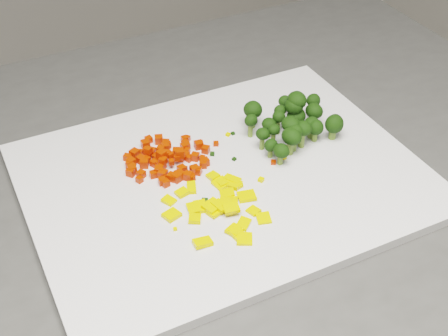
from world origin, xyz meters
TOP-DOWN VIEW (x-y plane):
  - cutting_board at (0.13, 0.51)m, footprint 0.55×0.47m
  - carrot_pile at (0.09, 0.58)m, footprint 0.11×0.11m
  - pepper_pile at (0.08, 0.47)m, footprint 0.12×0.12m
  - broccoli_pile at (0.25, 0.52)m, footprint 0.13×0.13m
  - carrot_cube_0 at (0.04, 0.58)m, footprint 0.01×0.01m
  - carrot_cube_1 at (0.05, 0.60)m, footprint 0.01×0.01m
  - carrot_cube_2 at (0.07, 0.59)m, footprint 0.01×0.01m
  - carrot_cube_3 at (0.06, 0.54)m, footprint 0.01×0.01m
  - carrot_cube_4 at (0.10, 0.63)m, footprint 0.01×0.01m
  - carrot_cube_5 at (0.12, 0.56)m, footprint 0.01×0.01m
  - carrot_cube_6 at (0.08, 0.55)m, footprint 0.01×0.01m
  - carrot_cube_7 at (0.07, 0.61)m, footprint 0.01×0.01m
  - carrot_cube_8 at (0.14, 0.56)m, footprint 0.01×0.01m
  - carrot_cube_9 at (0.11, 0.57)m, footprint 0.01×0.01m
  - carrot_cube_10 at (0.07, 0.60)m, footprint 0.01×0.01m
  - carrot_cube_11 at (0.09, 0.62)m, footprint 0.01×0.01m
  - carrot_cube_12 at (0.12, 0.58)m, footprint 0.01×0.01m
  - carrot_cube_13 at (0.11, 0.57)m, footprint 0.01×0.01m
  - carrot_cube_14 at (0.07, 0.55)m, footprint 0.01×0.01m
  - carrot_cube_15 at (0.08, 0.54)m, footprint 0.01×0.01m
  - carrot_cube_16 at (0.08, 0.57)m, footprint 0.01×0.01m
  - carrot_cube_17 at (0.11, 0.58)m, footprint 0.01×0.01m
  - carrot_cube_18 at (0.13, 0.58)m, footprint 0.01×0.01m
  - carrot_cube_19 at (0.11, 0.60)m, footprint 0.01×0.01m
  - carrot_cube_20 at (0.09, 0.54)m, footprint 0.01×0.01m
  - carrot_cube_21 at (0.11, 0.57)m, footprint 0.01×0.01m
  - carrot_cube_22 at (0.05, 0.60)m, footprint 0.01×0.01m
  - carrot_cube_23 at (0.14, 0.60)m, footprint 0.01×0.01m
  - carrot_cube_24 at (0.08, 0.59)m, footprint 0.01×0.01m
  - carrot_cube_25 at (0.14, 0.60)m, footprint 0.01×0.01m
  - carrot_cube_26 at (0.07, 0.59)m, footprint 0.01×0.01m
  - carrot_cube_27 at (0.11, 0.53)m, footprint 0.01×0.01m
  - carrot_cube_28 at (0.15, 0.58)m, footprint 0.01×0.01m
  - carrot_cube_29 at (0.10, 0.59)m, footprint 0.01×0.01m
  - carrot_cube_30 at (0.06, 0.55)m, footprint 0.01×0.01m
  - carrot_cube_31 at (0.11, 0.60)m, footprint 0.01×0.01m
  - carrot_cube_32 at (0.13, 0.58)m, footprint 0.01×0.01m
  - carrot_cube_33 at (0.06, 0.56)m, footprint 0.01×0.01m
  - carrot_cube_34 at (0.07, 0.56)m, footprint 0.02×0.02m
  - carrot_cube_35 at (0.08, 0.60)m, footprint 0.01×0.01m
  - carrot_cube_36 at (0.10, 0.55)m, footprint 0.01×0.01m
  - carrot_cube_37 at (0.09, 0.60)m, footprint 0.01×0.01m
  - carrot_cube_38 at (0.07, 0.56)m, footprint 0.01×0.01m
  - carrot_cube_39 at (0.07, 0.59)m, footprint 0.01×0.01m
  - carrot_cube_40 at (0.11, 0.62)m, footprint 0.01×0.01m
  - carrot_cube_41 at (0.05, 0.57)m, footprint 0.01×0.01m
  - carrot_cube_42 at (0.09, 0.58)m, footprint 0.01×0.01m
  - carrot_cube_43 at (0.13, 0.55)m, footprint 0.01×0.01m
  - carrot_cube_44 at (0.08, 0.61)m, footprint 0.01×0.01m
  - carrot_cube_45 at (0.11, 0.54)m, footprint 0.01×0.01m
  - carrot_cube_46 at (0.12, 0.56)m, footprint 0.01×0.01m
  - carrot_cube_47 at (0.13, 0.54)m, footprint 0.01×0.01m
  - carrot_cube_48 at (0.07, 0.59)m, footprint 0.01×0.01m
  - carrot_cube_49 at (0.08, 0.58)m, footprint 0.01×0.01m
  - carrot_cube_50 at (0.09, 0.58)m, footprint 0.01×0.01m
  - carrot_cube_51 at (0.12, 0.54)m, footprint 0.01×0.01m
  - carrot_cube_52 at (0.09, 0.54)m, footprint 0.01×0.01m
  - carrot_cube_53 at (0.11, 0.61)m, footprint 0.01×0.01m
  - carrot_cube_54 at (0.14, 0.57)m, footprint 0.01×0.01m
  - carrot_cube_55 at (0.11, 0.57)m, footprint 0.01×0.01m
  - carrot_cube_56 at (0.05, 0.59)m, footprint 0.01×0.01m
  - carrot_cube_57 at (0.04, 0.57)m, footprint 0.01×0.01m
  - carrot_cube_58 at (0.11, 0.60)m, footprint 0.01×0.01m
  - carrot_cube_59 at (0.09, 0.56)m, footprint 0.01×0.01m
  - carrot_cube_60 at (0.08, 0.59)m, footprint 0.01×0.01m
  - carrot_cube_61 at (0.08, 0.58)m, footprint 0.01×0.01m
  - carrot_cube_62 at (0.07, 0.61)m, footprint 0.01×0.01m
  - carrot_cube_63 at (0.12, 0.57)m, footprint 0.01×0.01m
  - carrot_cube_64 at (0.10, 0.55)m, footprint 0.01×0.01m
  - carrot_cube_65 at (0.13, 0.59)m, footprint 0.01×0.01m
  - carrot_cube_66 at (0.10, 0.55)m, footprint 0.01×0.01m
  - carrot_cube_67 at (0.09, 0.59)m, footprint 0.01×0.01m
  - carrot_cube_68 at (0.08, 0.57)m, footprint 0.01×0.01m
  - carrot_cube_69 at (0.06, 0.61)m, footprint 0.01×0.01m
  - carrot_cube_70 at (0.08, 0.54)m, footprint 0.01×0.01m
  - carrot_cube_71 at (0.09, 0.53)m, footprint 0.01×0.01m
  - carrot_cube_72 at (0.13, 0.59)m, footprint 0.01×0.01m
  - carrot_cube_73 at (0.09, 0.53)m, footprint 0.01×0.01m
  - carrot_cube_74 at (0.10, 0.53)m, footprint 0.01×0.01m
  - carrot_cube_75 at (0.06, 0.61)m, footprint 0.01×0.01m
  - carrot_cube_76 at (0.09, 0.57)m, footprint 0.01×0.01m
  - carrot_cube_77 at (0.10, 0.57)m, footprint 0.01×0.01m
  - pepper_chunk_0 at (0.13, 0.49)m, footprint 0.02×0.02m
  - pepper_chunk_1 at (0.09, 0.46)m, footprint 0.01×0.02m
  - pepper_chunk_2 at (0.12, 0.50)m, footprint 0.02×0.02m
  - pepper_chunk_3 at (0.05, 0.51)m, footprint 0.02×0.02m
  - pepper_chunk_4 at (0.08, 0.42)m, footprint 0.02×0.02m
  - pepper_chunk_5 at (0.12, 0.42)m, footprint 0.02×0.02m
  - pepper_chunk_6 at (0.12, 0.44)m, footprint 0.01×0.02m
  - pepper_chunk_7 at (0.08, 0.43)m, footprint 0.02×0.02m
  - pepper_chunk_8 at (0.09, 0.43)m, footprint 0.02×0.02m
  - pepper_chunk_9 at (0.13, 0.49)m, footprint 0.01×0.02m
  - pepper_chunk_10 at (0.09, 0.47)m, footprint 0.03×0.03m
  - pepper_chunk_11 at (0.11, 0.47)m, footprint 0.02×0.02m
  - pepper_chunk_12 at (0.08, 0.41)m, footprint 0.03×0.03m
  - pepper_chunk_13 at (0.04, 0.49)m, footprint 0.02×0.02m
  - pepper_chunk_14 at (0.07, 0.48)m, footprint 0.02×0.02m
  - pepper_chunk_15 at (0.13, 0.46)m, footprint 0.03×0.03m
  - pepper_chunk_16 at (0.09, 0.52)m, footprint 0.02×0.02m
  - pepper_chunk_17 at (0.06, 0.48)m, footprint 0.02×0.02m
  - pepper_chunk_18 at (0.12, 0.50)m, footprint 0.01×0.02m
  - pepper_chunk_19 at (0.13, 0.49)m, footprint 0.02×0.02m
  - pepper_chunk_20 at (0.10, 0.47)m, footprint 0.02×0.02m
  - pepper_chunk_21 at (0.07, 0.51)m, footprint 0.02×0.01m
  - pepper_chunk_22 at (0.08, 0.47)m, footprint 0.02×0.02m
  - pepper_chunk_23 at (0.13, 0.49)m, footprint 0.02×0.02m
  - pepper_chunk_24 at (0.09, 0.45)m, footprint 0.02×0.02m
  - pepper_chunk_25 at (0.08, 0.46)m, footprint 0.02×0.02m
  - pepper_chunk_26 at (0.05, 0.47)m, footprint 0.02×0.02m
  - pepper_chunk_27 at (0.04, 0.43)m, footprint 0.02×0.02m
  - pepper_chunk_28 at (0.12, 0.51)m, footprint 0.01×0.02m
  - pepper_chunk_29 at (0.11, 0.48)m, footprint 0.02×0.02m
  - broccoli_floret_0 at (0.20, 0.50)m, footprint 0.02×0.02m
  - broccoli_floret_1 at (0.27, 0.52)m, footprint 0.04×0.04m
  - broccoli_floret_2 at (0.23, 0.54)m, footprint 0.03×0.03m
  - broccoli_floret_3 at (0.21, 0.55)m, footprint 0.02×0.02m
  - broccoli_floret_4 at (0.25, 0.54)m, footprint 0.02×0.02m
  - broccoli_floret_5 at (0.27, 0.49)m, footprint 0.03×0.03m
  - broccoli_floret_6 at (0.22, 0.52)m, footprint 0.02×0.02m
  - broccoli_floret_7 at (0.23, 0.49)m, footprint 0.03×0.03m
  - broccoli_floret_8 at (0.24, 0.49)m, footprint 0.03×0.03m
  - broccoli_floret_9 at (0.24, 0.50)m, footprint 0.03×0.03m
  - broccoli_floret_10 at (0.23, 0.57)m, footprint 0.04×0.04m
  - broccoli_floret_11 at (0.29, 0.55)m, footprint 0.02×0.02m
  - broccoli_floret_12 at (0.27, 0.53)m, footprint 0.03×0.03m
  - broccoli_floret_13 at (0.29, 0.48)m, footprint 0.04×0.04m
  - broccoli_floret_14 at (0.21, 0.52)m, footprint 0.02×0.02m
  - broccoli_floret_15 at (0.29, 0.56)m, footprint 0.02×0.02m
  - broccoli_floret_16 at (0.25, 0.49)m, footprint 0.03×0.03m
  - broccoli_floret_17 at (0.27, 0.50)m, footprint 0.03×0.03m
  - broccoli_floret_18 at (0.25, 0.53)m, footprint 0.02×0.02m
  - broccoli_floret_19 at (0.20, 0.48)m, footprint 0.03×0.03m
  - broccoli_floret_20 at (0.31, 0.53)m, footprint 0.03×0.03m
  - broccoli_floret_21 at (0.29, 0.51)m, footprint 0.03×0.03m
  - broccoli_floret_22 at (0.27, 0.53)m, footprint 0.04×0.04m
  - stray_bit_0 at (0.19, 0.57)m, footprint 0.01×0.01m
  - stray_bit_1 at (0.16, 0.53)m, footprint 0.01×0.01m
  - stray_bit_2 at (0.08, 0.48)m, footprint 0.01×0.01m
  - stray_bit_3 at (0.21, 0.49)m, footprint 0.01×0.01m
  - stray_bit_4 at (0.03, 0.47)m, footprint 0.01×0.01m
  - stray_bit_5 at (0.16, 0.47)m, footprint 0.01×0.01m
  - stray_bit_6 at (0.16, 0.57)m, footprint 0.01×0.01m
  - stray_bit_7 at (0.20, 0.49)m, footprint 0.01×0.01m
  - stray_bit_8 at (0.15, 0.55)m, footprint 0.01×0.01m
  - stray_bit_9 at (0.20, 0.57)m, footprint 0.01×0.01m

SIDE VIEW (x-z plane):
  - cutting_board at x=0.13m, z-range 0.90..0.91m
  - stray_bit_4 at x=0.03m, z-range 0.91..0.92m
  - stray_bit_9 at x=0.20m, z-range 0.91..0.92m
  - stray_bit_1 at x=0.16m, z-range 0.91..0.92m
  - pepper_chunk_6 at x=0.12m, z-range 0.91..0.92m
  - pepper_chunk_5 at x=0.12m, z-range 0.91..0.92m
  - pepper_chunk_11 at x=0.11m, z-range 0.91..0.92m
  - stray_bit_3 at x=0.21m, z-range 0.91..0.92m
  - pepper_chunk_10 at x=0.09m, z-range 0.91..0.92m
  - pepper_chunk_12 at x=0.08m, z-range 0.91..0.92m
  - stray_bit_0 at x=0.19m, z-range 0.91..0.92m
  - stray_bit_8 at x=0.15m, z-range 0.91..0.92m
  - pepper_chunk_7 at x=0.08m, z-range 0.91..0.92m
  - pepper_chunk_9 at x=0.13m, z-range 0.91..0.92m
  - pepper_chunk_3 at x=0.05m, z-range 0.91..0.92m
  - pepper_chunk_8 at x=0.09m, z-range 0.91..0.92m
  - pepper_chunk_29 at x=0.11m, z-range 0.91..0.92m
  - pepper_chunk_4 at x=0.08m, z-range 0.91..0.92m
  - pepper_chunk_15 at x=0.13m, z-range 0.91..0.92m
  - pepper_chunk_20 at x=0.10m, z-range 0.91..0.92m
  - pepper_chunk_2 at x=0.12m, z-range 0.91..0.92m
  - pepper_chunk_16 at x=0.09m, z-range 0.91..0.92m
  - pepper_chunk_0 at x=0.13m, z-range 0.91..0.92m
  - stray_bit_7 at x=0.20m, z-range 0.91..0.92m
  - stray_bit_5 at x=0.16m, z-range 0.91..0.92m
  - pepper_chunk_25 at x=0.08m, z-range 0.91..0.92m
  - pepper_chunk_23 at x=0.13m, z-range 0.91..0.92m
  - pepper_chunk_17 at x=0.06m, z-range 0.91..0.92m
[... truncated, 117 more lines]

